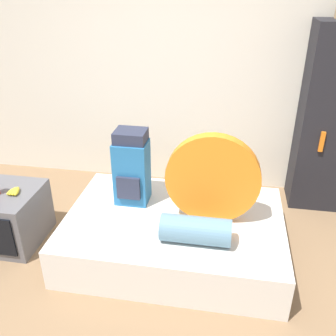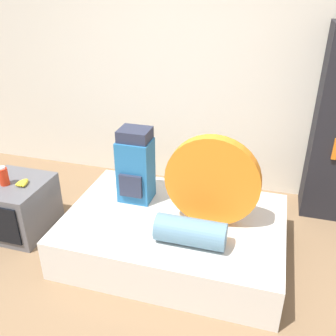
% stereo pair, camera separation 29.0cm
% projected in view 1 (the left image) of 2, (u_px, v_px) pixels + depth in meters
% --- Properties ---
extents(ground_plane, '(16.00, 16.00, 0.00)m').
position_uv_depth(ground_plane, '(140.00, 320.00, 2.61)').
color(ground_plane, '#846647').
extents(wall_back, '(8.00, 0.05, 2.60)m').
position_uv_depth(wall_back, '(183.00, 67.00, 3.83)').
color(wall_back, silver).
rests_on(wall_back, ground_plane).
extents(bed, '(1.79, 1.24, 0.35)m').
position_uv_depth(bed, '(174.00, 234.00, 3.18)').
color(bed, silver).
rests_on(bed, ground_plane).
extents(backpack, '(0.28, 0.27, 0.66)m').
position_uv_depth(backpack, '(132.00, 168.00, 3.19)').
color(backpack, '#23669E').
rests_on(backpack, bed).
extents(tent_bag, '(0.74, 0.10, 0.74)m').
position_uv_depth(tent_bag, '(213.00, 179.00, 2.91)').
color(tent_bag, orange).
rests_on(tent_bag, bed).
extents(sleeping_roll, '(0.52, 0.21, 0.21)m').
position_uv_depth(sleeping_roll, '(196.00, 230.00, 2.77)').
color(sleeping_roll, '#5B849E').
rests_on(sleeping_roll, bed).
extents(television, '(0.56, 0.60, 0.49)m').
position_uv_depth(television, '(8.00, 216.00, 3.29)').
color(television, '#5B5B60').
rests_on(television, ground_plane).
extents(banana_bunch, '(0.11, 0.14, 0.04)m').
position_uv_depth(banana_bunch, '(15.00, 191.00, 3.16)').
color(banana_bunch, yellow).
rests_on(banana_bunch, television).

